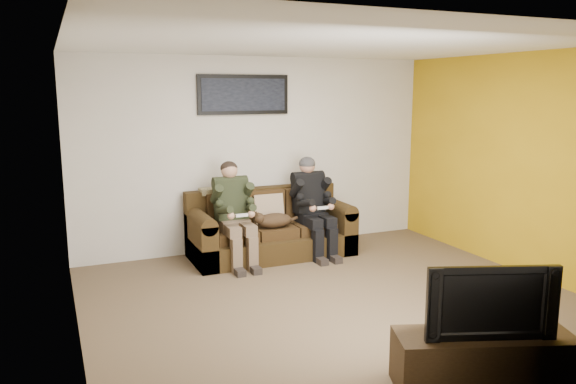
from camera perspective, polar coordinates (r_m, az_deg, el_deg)
name	(u,v)px	position (r m, az deg, el deg)	size (l,w,h in m)	color
floor	(335,300)	(5.98, 4.78, -10.91)	(5.00, 5.00, 0.00)	brown
ceiling	(339,44)	(5.59, 5.19, 14.77)	(5.00, 5.00, 0.00)	silver
wall_back	(259,154)	(7.68, -2.99, 3.88)	(5.00, 5.00, 0.00)	beige
wall_front	(503,227)	(3.85, 21.03, -3.37)	(5.00, 5.00, 0.00)	beige
wall_left	(70,196)	(4.99, -21.25, -0.36)	(4.50, 4.50, 0.00)	beige
wall_right	(525,164)	(7.16, 22.91, 2.60)	(4.50, 4.50, 0.00)	beige
accent_wall_right	(524,164)	(7.16, 22.86, 2.60)	(4.50, 4.50, 0.00)	#BE9313
sofa	(269,230)	(7.46, -1.90, -3.92)	(2.11, 0.91, 0.86)	#33240F
throw_pillow	(268,209)	(7.43, -2.03, -1.70)	(0.40, 0.12, 0.38)	tan
throw_blanket	(216,191)	(7.39, -7.29, 0.13)	(0.43, 0.21, 0.08)	tan
person_left	(234,208)	(7.03, -5.52, -1.60)	(0.51, 0.87, 1.28)	brown
person_right	(312,201)	(7.43, 2.47, -0.89)	(0.51, 0.86, 1.29)	black
cat	(273,220)	(7.18, -1.53, -2.88)	(0.66, 0.26, 0.24)	#49321C
framed_poster	(244,95)	(7.53, -4.53, 9.83)	(1.25, 0.05, 0.52)	black
tv_stand	(483,360)	(4.55, 19.20, -15.84)	(1.30, 0.42, 0.41)	#2F200F
television	(487,299)	(4.36, 19.58, -10.18)	(0.95, 0.12, 0.55)	black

